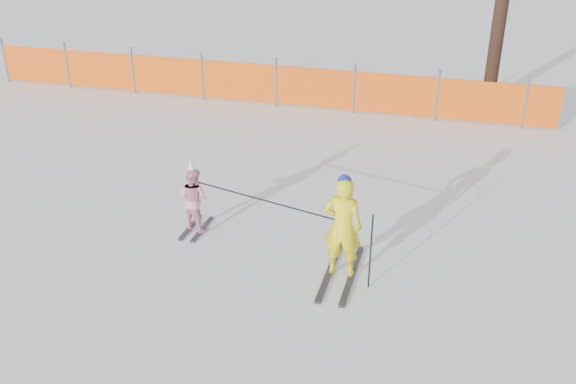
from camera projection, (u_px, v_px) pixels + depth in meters
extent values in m
plane|color=white|center=(279.00, 264.00, 9.83)|extent=(120.00, 120.00, 0.00)
cube|color=black|center=(329.00, 272.00, 9.61)|extent=(0.09, 1.61, 0.04)
cube|color=black|center=(352.00, 275.00, 9.53)|extent=(0.09, 1.61, 0.04)
imported|color=#FFF015|center=(343.00, 227.00, 9.21)|extent=(0.57, 0.38, 1.57)
sphere|color=navy|center=(345.00, 182.00, 8.89)|extent=(0.21, 0.21, 0.21)
cube|color=black|center=(190.00, 227.00, 10.82)|extent=(0.09, 0.87, 0.03)
cube|color=black|center=(202.00, 229.00, 10.77)|extent=(0.09, 0.87, 0.03)
imported|color=#F59FB8|center=(194.00, 199.00, 10.54)|extent=(0.64, 0.56, 1.09)
cone|color=silver|center=(191.00, 166.00, 10.28)|extent=(0.19, 0.19, 0.24)
cylinder|color=black|center=(371.00, 252.00, 9.03)|extent=(0.02, 0.02, 1.20)
cylinder|color=black|center=(263.00, 200.00, 9.79)|extent=(2.38, 0.65, 0.02)
cylinder|color=#595960|center=(5.00, 60.00, 18.12)|extent=(0.06, 0.06, 1.25)
cylinder|color=#595960|center=(67.00, 65.00, 17.64)|extent=(0.06, 0.06, 1.25)
cylinder|color=#595960|center=(133.00, 71.00, 17.16)|extent=(0.06, 0.06, 1.25)
cylinder|color=#595960|center=(203.00, 76.00, 16.68)|extent=(0.06, 0.06, 1.25)
cylinder|color=#595960|center=(276.00, 82.00, 16.21)|extent=(0.06, 0.06, 1.25)
cylinder|color=#595960|center=(354.00, 89.00, 15.73)|extent=(0.06, 0.06, 1.25)
cylinder|color=#595960|center=(437.00, 95.00, 15.25)|extent=(0.06, 0.06, 1.25)
cylinder|color=#595960|center=(526.00, 103.00, 14.77)|extent=(0.06, 0.06, 1.25)
cube|color=#F6580C|center=(253.00, 83.00, 16.38)|extent=(14.79, 0.03, 1.00)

